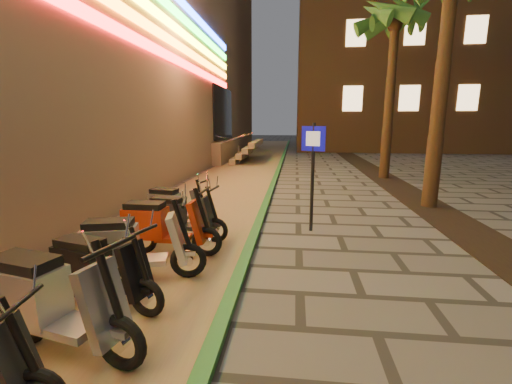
# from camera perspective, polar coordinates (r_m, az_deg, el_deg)

# --- Properties ---
(ground) EXTENTS (120.00, 120.00, 0.00)m
(ground) POSITION_cam_1_polar(r_m,az_deg,el_deg) (3.52, 7.69, -29.16)
(ground) COLOR #474442
(ground) RESTS_ON ground
(parking_strip) EXTENTS (3.40, 60.00, 0.01)m
(parking_strip) POSITION_cam_1_polar(r_m,az_deg,el_deg) (13.12, -4.52, 1.48)
(parking_strip) COLOR #8C7251
(parking_strip) RESTS_ON ground
(green_curb) EXTENTS (0.18, 60.00, 0.10)m
(green_curb) POSITION_cam_1_polar(r_m,az_deg,el_deg) (12.89, 2.92, 1.52)
(green_curb) COLOR #286A2D
(green_curb) RESTS_ON ground
(planting_strip) EXTENTS (1.20, 40.00, 0.02)m
(planting_strip) POSITION_cam_1_polar(r_m,az_deg,el_deg) (8.82, 31.25, -5.16)
(planting_strip) COLOR black
(planting_strip) RESTS_ON ground
(apartment_block) EXTENTS (18.00, 16.06, 25.00)m
(apartment_block) POSITION_cam_1_polar(r_m,az_deg,el_deg) (37.27, 22.95, 26.61)
(apartment_block) COLOR brown
(apartment_block) RESTS_ON ground
(palm_d) EXTENTS (2.97, 3.02, 7.16)m
(palm_d) POSITION_cam_1_polar(r_m,az_deg,el_deg) (15.57, 22.18, 24.33)
(palm_d) COLOR #472D19
(palm_d) RESTS_ON ground
(pedestrian_sign) EXTENTS (0.47, 0.22, 2.28)m
(pedestrian_sign) POSITION_cam_1_polar(r_m,az_deg,el_deg) (7.20, 9.45, 4.91)
(pedestrian_sign) COLOR black
(pedestrian_sign) RESTS_ON ground
(scooter_4) EXTENTS (1.81, 0.84, 1.27)m
(scooter_4) POSITION_cam_1_polar(r_m,az_deg,el_deg) (4.12, -31.31, -15.20)
(scooter_4) COLOR black
(scooter_4) RESTS_ON ground
(scooter_5) EXTENTS (1.57, 0.78, 1.11)m
(scooter_5) POSITION_cam_1_polar(r_m,az_deg,el_deg) (4.82, -24.99, -11.61)
(scooter_5) COLOR black
(scooter_5) RESTS_ON ground
(scooter_6) EXTENTS (1.73, 0.84, 1.22)m
(scooter_6) POSITION_cam_1_polar(r_m,az_deg,el_deg) (5.32, -20.27, -8.55)
(scooter_6) COLOR black
(scooter_6) RESTS_ON ground
(scooter_7) EXTENTS (1.72, 0.60, 1.22)m
(scooter_7) POSITION_cam_1_polar(r_m,az_deg,el_deg) (6.20, -15.64, -5.40)
(scooter_7) COLOR black
(scooter_7) RESTS_ON ground
(scooter_8) EXTENTS (1.58, 0.58, 1.11)m
(scooter_8) POSITION_cam_1_polar(r_m,az_deg,el_deg) (6.89, -12.68, -3.95)
(scooter_8) COLOR black
(scooter_8) RESTS_ON ground
(scooter_9) EXTENTS (1.56, 0.68, 1.10)m
(scooter_9) POSITION_cam_1_polar(r_m,az_deg,el_deg) (7.81, -13.48, -2.22)
(scooter_9) COLOR black
(scooter_9) RESTS_ON ground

